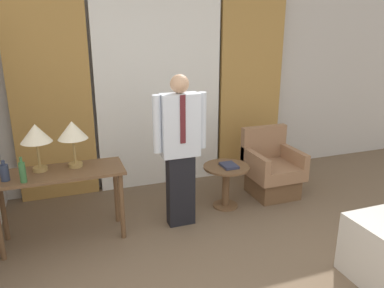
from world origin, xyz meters
name	(u,v)px	position (x,y,z in m)	size (l,w,h in m)	color
wall_back	(157,85)	(0.00, 3.11, 1.35)	(10.00, 0.06, 2.70)	beige
curtain_sheer_center	(160,91)	(0.00, 2.98, 1.29)	(1.67, 0.06, 2.58)	white
curtain_drape_left	(51,98)	(-1.35, 2.98, 1.29)	(0.95, 0.06, 2.58)	#B28442
curtain_drape_right	(251,86)	(1.35, 2.98, 1.29)	(0.95, 0.06, 2.58)	#B28442
desk	(60,183)	(-1.34, 1.88, 0.63)	(1.26, 0.49, 0.75)	brown
table_lamp_left	(36,135)	(-1.51, 1.96, 1.11)	(0.29, 0.29, 0.47)	#9E7F47
table_lamp_right	(72,132)	(-1.17, 1.96, 1.11)	(0.29, 0.29, 0.47)	#9E7F47
bottle_near_edge	(23,172)	(-1.64, 1.71, 0.85)	(0.06, 0.06, 0.24)	#336638
bottle_by_lamp	(4,172)	(-1.80, 1.81, 0.83)	(0.08, 0.08, 0.20)	#2D3851
person	(180,146)	(-0.11, 1.78, 0.91)	(0.58, 0.20, 1.65)	black
armchair	(271,171)	(1.24, 2.12, 0.32)	(0.63, 0.64, 0.86)	brown
side_table	(226,179)	(0.53, 1.98, 0.36)	(0.55, 0.55, 0.53)	brown
book	(229,165)	(0.55, 1.95, 0.54)	(0.17, 0.23, 0.03)	#2D334C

